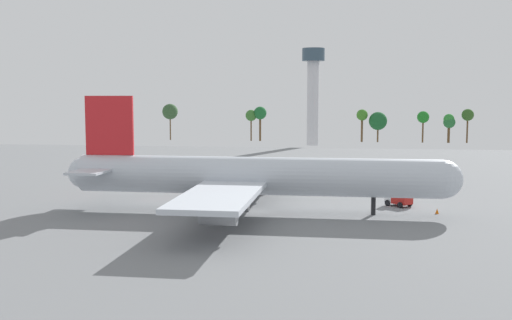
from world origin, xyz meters
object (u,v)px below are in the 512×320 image
Objects in this scene: control_tower at (313,86)px; cargo_loader at (230,183)px; safety_cone_nose at (437,211)px; cargo_airplane at (254,176)px; baggage_tug at (398,199)px.

cargo_loader is at bearing -95.22° from control_tower.
cargo_loader reaches higher than safety_cone_nose.
safety_cone_nose is at bearing 4.68° from cargo_airplane.
baggage_tug is 131.47m from control_tower.
control_tower reaches higher than safety_cone_nose.
cargo_loader is at bearing 150.32° from safety_cone_nose.
cargo_loader is 0.12× the size of control_tower.
baggage_tug is 1.03× the size of cargo_loader.
control_tower is at bearing 99.17° from baggage_tug.
cargo_airplane is at bearing -90.88° from control_tower.
baggage_tug is 8.18m from safety_cone_nose.
safety_cone_nose is (5.46, -6.04, -0.82)m from baggage_tug.
cargo_airplane is 1.72× the size of control_tower.
control_tower is (2.11, 136.52, 16.39)m from cargo_airplane.
baggage_tug is 5.68× the size of safety_cone_nose.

